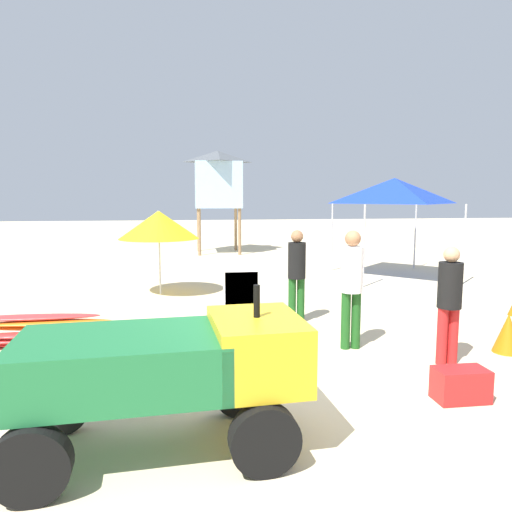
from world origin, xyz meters
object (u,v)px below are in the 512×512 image
(surfboard_pile, at_px, (35,331))
(traffic_cone_near, at_px, (508,333))
(lifeguard_far_right, at_px, (297,270))
(cooler_box, at_px, (461,385))
(utility_cart, at_px, (169,367))
(beach_umbrella_left, at_px, (159,225))
(popup_canopy, at_px, (394,191))
(lifeguard_near_center, at_px, (449,298))
(lifeguard_tower, at_px, (218,179))
(stacked_plastic_chairs, at_px, (241,301))
(lifeguard_near_right, at_px, (352,281))

(surfboard_pile, bearing_deg, traffic_cone_near, -10.41)
(lifeguard_far_right, relative_size, cooler_box, 2.88)
(utility_cart, height_order, beach_umbrella_left, beach_umbrella_left)
(popup_canopy, bearing_deg, lifeguard_near_center, -107.92)
(lifeguard_far_right, xyz_separation_m, lifeguard_tower, (-0.74, 10.90, 1.98))
(lifeguard_near_center, xyz_separation_m, popup_canopy, (2.21, 6.85, 1.51))
(utility_cart, xyz_separation_m, traffic_cone_near, (4.84, 2.07, -0.49))
(stacked_plastic_chairs, bearing_deg, cooler_box, -44.00)
(lifeguard_near_right, distance_m, lifeguard_far_right, 1.65)
(lifeguard_far_right, distance_m, popup_canopy, 6.02)
(lifeguard_near_center, xyz_separation_m, lifeguard_tower, (-2.32, 13.30, 2.02))
(stacked_plastic_chairs, xyz_separation_m, lifeguard_near_center, (2.74, -1.04, 0.19))
(lifeguard_near_center, xyz_separation_m, traffic_cone_near, (1.14, 0.32, -0.64))
(surfboard_pile, distance_m, lifeguard_near_center, 6.12)
(stacked_plastic_chairs, distance_m, cooler_box, 3.19)
(cooler_box, bearing_deg, lifeguard_near_center, 67.10)
(utility_cart, relative_size, lifeguard_far_right, 1.55)
(lifeguard_tower, relative_size, traffic_cone_near, 6.89)
(popup_canopy, distance_m, lifeguard_tower, 7.90)
(traffic_cone_near, height_order, cooler_box, traffic_cone_near)
(utility_cart, relative_size, lifeguard_near_center, 1.62)
(lifeguard_near_center, height_order, lifeguard_tower, lifeguard_tower)
(surfboard_pile, bearing_deg, popup_canopy, 32.95)
(utility_cart, distance_m, traffic_cone_near, 5.29)
(lifeguard_far_right, xyz_separation_m, popup_canopy, (3.79, 4.44, 1.46))
(popup_canopy, xyz_separation_m, cooler_box, (-2.70, -7.99, -2.25))
(surfboard_pile, height_order, cooler_box, surfboard_pile)
(lifeguard_far_right, height_order, beach_umbrella_left, beach_umbrella_left)
(utility_cart, relative_size, lifeguard_tower, 0.65)
(lifeguard_near_right, height_order, popup_canopy, popup_canopy)
(stacked_plastic_chairs, relative_size, traffic_cone_near, 2.18)
(lifeguard_far_right, relative_size, lifeguard_tower, 0.42)
(popup_canopy, relative_size, beach_umbrella_left, 1.42)
(surfboard_pile, bearing_deg, beach_umbrella_left, 65.20)
(utility_cart, bearing_deg, lifeguard_near_right, 44.78)
(lifeguard_near_right, xyz_separation_m, traffic_cone_near, (2.24, -0.51, -0.75))
(popup_canopy, height_order, beach_umbrella_left, popup_canopy)
(utility_cart, bearing_deg, surfboard_pile, 122.90)
(lifeguard_far_right, height_order, cooler_box, lifeguard_far_right)
(beach_umbrella_left, bearing_deg, cooler_box, -60.01)
(lifeguard_far_right, bearing_deg, cooler_box, -72.87)
(lifeguard_near_right, bearing_deg, surfboard_pile, 170.70)
(surfboard_pile, xyz_separation_m, traffic_cone_near, (7.01, -1.29, 0.05))
(surfboard_pile, distance_m, beach_umbrella_left, 4.26)
(stacked_plastic_chairs, distance_m, beach_umbrella_left, 4.55)
(lifeguard_tower, xyz_separation_m, beach_umbrella_left, (-1.86, -8.03, -1.31))
(surfboard_pile, height_order, lifeguard_far_right, lifeguard_far_right)
(surfboard_pile, relative_size, lifeguard_tower, 0.58)
(beach_umbrella_left, relative_size, traffic_cone_near, 3.32)
(surfboard_pile, xyz_separation_m, lifeguard_near_right, (4.78, -0.78, 0.79))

